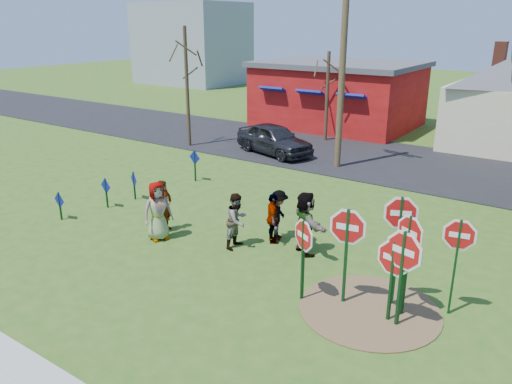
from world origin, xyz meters
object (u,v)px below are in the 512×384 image
(stop_sign_a, at_px, (303,243))
(person_a, at_px, (158,211))
(stop_sign_c, at_px, (409,243))
(stop_sign_b, at_px, (400,224))
(suv, at_px, (274,139))
(person_b, at_px, (165,206))
(stop_sign_d, at_px, (458,243))
(utility_pole, at_px, (343,59))

(stop_sign_a, height_order, person_a, stop_sign_a)
(stop_sign_c, bearing_deg, stop_sign_b, 166.89)
(suv, bearing_deg, person_b, -150.64)
(stop_sign_a, height_order, stop_sign_d, stop_sign_d)
(stop_sign_c, xyz_separation_m, person_a, (-7.41, -0.16, -0.85))
(stop_sign_b, distance_m, stop_sign_c, 0.50)
(stop_sign_b, xyz_separation_m, utility_pole, (-6.11, 9.73, 2.69))
(stop_sign_a, relative_size, stop_sign_d, 0.90)
(person_b, bearing_deg, stop_sign_a, -112.67)
(person_a, distance_m, person_b, 0.65)
(stop_sign_d, bearing_deg, person_a, 174.42)
(stop_sign_d, relative_size, suv, 0.56)
(person_b, height_order, suv, person_b)
(suv, bearing_deg, utility_pole, -78.69)
(stop_sign_a, bearing_deg, utility_pole, 140.84)
(stop_sign_a, xyz_separation_m, stop_sign_b, (1.83, 1.01, 0.55))
(stop_sign_a, distance_m, stop_sign_b, 2.17)
(stop_sign_d, distance_m, utility_pole, 12.24)
(stop_sign_d, bearing_deg, stop_sign_b, -174.16)
(stop_sign_a, distance_m, person_a, 5.32)
(person_a, distance_m, suv, 10.78)
(stop_sign_d, height_order, person_b, stop_sign_d)
(suv, bearing_deg, stop_sign_c, -119.59)
(utility_pole, bearing_deg, suv, 175.01)
(suv, bearing_deg, stop_sign_b, -119.77)
(stop_sign_b, distance_m, suv, 14.00)
(utility_pole, bearing_deg, stop_sign_d, -52.11)
(stop_sign_c, height_order, utility_pole, utility_pole)
(stop_sign_b, relative_size, stop_sign_d, 1.16)
(suv, bearing_deg, person_a, -149.86)
(stop_sign_b, height_order, stop_sign_d, stop_sign_b)
(stop_sign_b, relative_size, stop_sign_c, 1.11)
(stop_sign_c, xyz_separation_m, stop_sign_d, (0.87, 0.63, -0.02))
(stop_sign_d, relative_size, utility_pole, 0.27)
(person_a, xyz_separation_m, utility_pole, (0.99, 10.15, 3.81))
(person_b, bearing_deg, stop_sign_b, -102.01)
(stop_sign_b, height_order, suv, stop_sign_b)
(person_a, bearing_deg, stop_sign_b, -61.92)
(stop_sign_d, height_order, person_a, stop_sign_d)
(stop_sign_b, xyz_separation_m, person_b, (-7.38, 0.16, -1.20))
(stop_sign_a, bearing_deg, person_b, -162.72)
(utility_pole, bearing_deg, stop_sign_a, -68.31)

